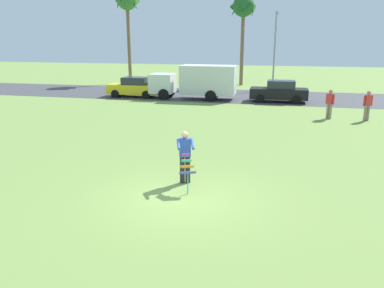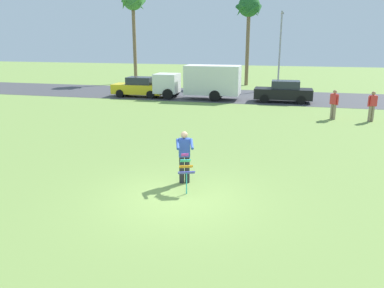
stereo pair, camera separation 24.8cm
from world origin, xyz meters
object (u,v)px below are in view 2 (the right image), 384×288
kite_held (186,168)px  parked_car_black (284,92)px  parked_car_yellow (139,87)px  streetlight_pole (280,45)px  palm_tree_right_near (249,10)px  person_walker_far (372,105)px  palm_tree_left_near (133,4)px  person_kite_flyer (184,155)px  person_walker_near (334,104)px  parked_truck_white_box (202,81)px

kite_held → parked_car_black: parked_car_black is taller
parked_car_yellow → streetlight_pole: streetlight_pole is taller
palm_tree_right_near → streetlight_pole: palm_tree_right_near is taller
palm_tree_right_near → streetlight_pole: bearing=-38.4°
streetlight_pole → person_walker_far: 15.07m
kite_held → palm_tree_left_near: (-13.32, 28.42, 7.25)m
kite_held → palm_tree_left_near: 32.21m
person_kite_flyer → person_walker_near: (5.73, 12.06, -0.02)m
kite_held → parked_car_yellow: parked_car_yellow is taller
palm_tree_left_near → person_walker_far: bearing=-37.1°
parked_car_yellow → person_walker_far: size_ratio=2.44×
person_kite_flyer → parked_car_black: 18.04m
streetlight_pole → person_walker_far: size_ratio=4.05×
palm_tree_left_near → kite_held: bearing=-64.9°
palm_tree_right_near → person_walker_far: 19.57m
palm_tree_right_near → streetlight_pole: (3.26, -2.58, -3.31)m
kite_held → palm_tree_right_near: palm_tree_right_near is taller
person_kite_flyer → palm_tree_right_near: 28.87m
parked_car_black → palm_tree_right_near: palm_tree_right_near is taller
person_kite_flyer → palm_tree_right_near: bearing=92.3°
parked_car_black → palm_tree_left_near: 20.03m
parked_car_yellow → person_walker_far: bearing=-19.6°
parked_car_yellow → palm_tree_left_near: size_ratio=0.44×
streetlight_pole → person_walker_near: (3.63, -13.49, -3.06)m
person_kite_flyer → parked_car_black: (2.77, 17.82, -0.18)m
kite_held → person_walker_near: size_ratio=0.67×
kite_held → palm_tree_left_near: bearing=115.1°
streetlight_pole → person_walker_far: (5.67, -13.62, -3.06)m
person_kite_flyer → person_walker_far: same height
person_walker_far → streetlight_pole: bearing=112.6°
parked_car_black → person_walker_far: person_walker_far is taller
palm_tree_left_near → streetlight_pole: palm_tree_left_near is taller
palm_tree_left_near → parked_car_black: bearing=-31.9°
palm_tree_left_near → person_walker_near: 25.46m
parked_car_yellow → person_walker_near: size_ratio=2.44×
palm_tree_right_near → palm_tree_left_near: bearing=-177.9°
parked_car_black → streetlight_pole: (-0.67, 7.74, 3.22)m
streetlight_pole → person_walker_near: 14.30m
palm_tree_left_near → palm_tree_right_near: size_ratio=1.09×
palm_tree_right_near → person_walker_far: size_ratio=5.05×
parked_car_yellow → streetlight_pole: bearing=35.5°
parked_car_black → parked_car_yellow: bearing=180.0°
person_kite_flyer → parked_car_yellow: size_ratio=0.41×
parked_car_yellow → person_walker_near: bearing=-21.7°
parked_truck_white_box → person_walker_near: 10.85m
streetlight_pole → person_kite_flyer: bearing=-94.7°
parked_car_yellow → palm_tree_right_near: bearing=53.7°
kite_held → palm_tree_right_near: (-1.40, 28.86, 6.53)m
parked_car_yellow → palm_tree_right_near: (7.58, 10.32, 6.53)m
parked_car_yellow → palm_tree_right_near: palm_tree_right_near is taller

